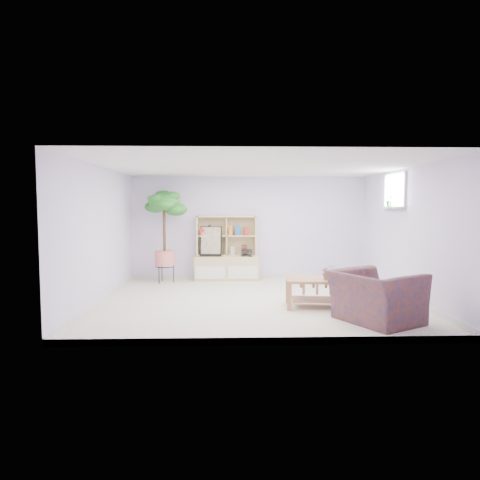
{
  "coord_description": "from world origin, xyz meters",
  "views": [
    {
      "loc": [
        -0.52,
        -7.6,
        1.69
      ],
      "look_at": [
        -0.27,
        0.68,
        1.05
      ],
      "focal_mm": 32.0,
      "sensor_mm": 36.0,
      "label": 1
    }
  ],
  "objects_px": {
    "floor_tree": "(164,236)",
    "armchair": "(375,293)",
    "coffee_table": "(322,293)",
    "storage_unit": "(227,248)"
  },
  "relations": [
    {
      "from": "coffee_table",
      "to": "armchair",
      "type": "relative_size",
      "value": 1.03
    },
    {
      "from": "coffee_table",
      "to": "floor_tree",
      "type": "height_order",
      "value": "floor_tree"
    },
    {
      "from": "storage_unit",
      "to": "floor_tree",
      "type": "bearing_deg",
      "value": -167.83
    },
    {
      "from": "armchair",
      "to": "floor_tree",
      "type": "bearing_deg",
      "value": 17.26
    },
    {
      "from": "coffee_table",
      "to": "floor_tree",
      "type": "bearing_deg",
      "value": 146.49
    },
    {
      "from": "coffee_table",
      "to": "floor_tree",
      "type": "distance_m",
      "value": 3.96
    },
    {
      "from": "storage_unit",
      "to": "coffee_table",
      "type": "height_order",
      "value": "storage_unit"
    },
    {
      "from": "coffee_table",
      "to": "armchair",
      "type": "bearing_deg",
      "value": -53.14
    },
    {
      "from": "storage_unit",
      "to": "floor_tree",
      "type": "height_order",
      "value": "floor_tree"
    },
    {
      "from": "floor_tree",
      "to": "armchair",
      "type": "bearing_deg",
      "value": -43.93
    }
  ]
}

